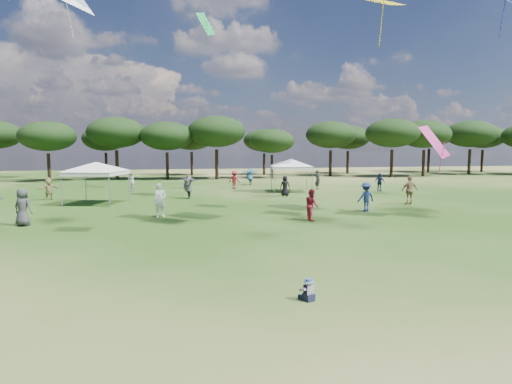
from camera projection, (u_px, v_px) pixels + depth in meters
ground at (337, 346)px, 7.98m from camera, size 140.00×140.00×0.00m
tree_line at (207, 135)px, 54.01m from camera, size 108.78×17.63×7.77m
tent_left at (96, 164)px, 28.05m from camera, size 6.37×6.37×3.09m
tent_right at (291, 160)px, 36.03m from camera, size 6.54×6.54×3.09m
toddler at (308, 291)px, 10.35m from camera, size 0.41×0.45×0.55m
festival_crowd at (219, 187)px, 31.68m from camera, size 28.97×23.09×1.90m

